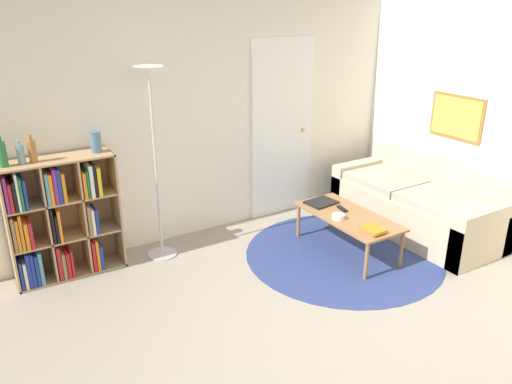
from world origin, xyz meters
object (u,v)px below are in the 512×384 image
laptop (321,202)px  bottle_left (2,154)px  coffee_table (348,218)px  bookshelf (58,219)px  bowl (338,217)px  floor_lamp (151,109)px  couch (418,205)px  bottle_right (32,151)px  vase_on_shelf (96,142)px  bottle_middle (21,154)px

laptop → bottle_left: size_ratio=1.25×
coffee_table → bookshelf: bearing=158.1°
coffee_table → bowl: bearing=-171.4°
bottle_left → floor_lamp: bearing=-4.6°
couch → bookshelf: bearing=164.0°
bottle_right → vase_on_shelf: (0.54, 0.03, -0.01)m
bowl → bottle_middle: bottle_middle is taller
bookshelf → bottle_middle: (-0.22, -0.02, 0.66)m
bowl → bottle_left: size_ratio=0.48×
coffee_table → bottle_right: bottle_right is taller
laptop → floor_lamp: bearing=162.1°
couch → vase_on_shelf: (-3.20, 1.04, 0.95)m
laptop → bowl: size_ratio=2.63×
vase_on_shelf → bowl: bearing=-27.9°
laptop → bottle_middle: bottle_middle is taller
floor_lamp → bottle_middle: bearing=174.9°
couch → bottle_middle: (-3.83, 1.02, 0.94)m
bowl → bottle_left: (-2.78, 1.04, 0.82)m
floor_lamp → bottle_left: bearing=175.4°
bowl → bottle_middle: (-2.64, 1.04, 0.79)m
laptop → bottle_left: bottle_left is taller
bottle_left → laptop: bearing=-12.2°
bottle_left → bottle_right: (0.23, -0.00, -0.01)m
bowl → bookshelf: bearing=156.4°
bottle_left → bottle_right: bearing=-0.1°
coffee_table → bottle_middle: (-2.79, 1.02, 0.86)m
bowl → floor_lamp: bearing=148.1°
coffee_table → bottle_middle: bottle_middle is taller
bookshelf → coffee_table: (2.58, -1.04, -0.20)m
floor_lamp → bottle_right: (-1.04, 0.10, -0.27)m
couch → bottle_left: bottle_left is taller
laptop → vase_on_shelf: 2.37m
bottle_middle → coffee_table: bearing=-20.0°
coffee_table → bowl: (-0.15, -0.02, 0.06)m
bookshelf → floor_lamp: 1.32m
bottle_left → vase_on_shelf: (0.77, 0.03, -0.01)m
bookshelf → laptop: size_ratio=3.41×
floor_lamp → bottle_left: 1.30m
laptop → bottle_middle: (-2.76, 0.63, 0.81)m
laptop → coffee_table: bearing=-84.5°
floor_lamp → vase_on_shelf: 0.59m
floor_lamp → bottle_middle: (-1.14, 0.10, -0.28)m
bottle_right → bookshelf: bearing=11.3°
bottle_middle → vase_on_shelf: 0.63m
couch → vase_on_shelf: 3.50m
bookshelf → bowl: bookshelf is taller
floor_lamp → bottle_middle: floor_lamp is taller
laptop → vase_on_shelf: size_ratio=1.73×
bookshelf → vase_on_shelf: (0.42, 0.00, 0.67)m
bottle_middle → bottle_right: 0.10m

